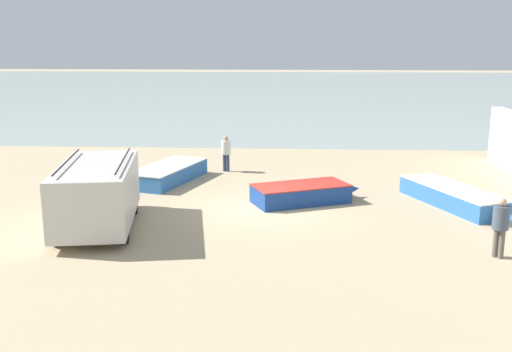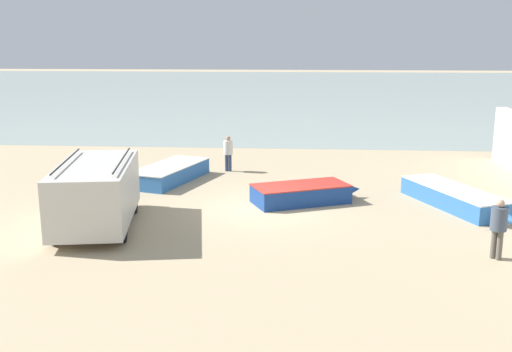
{
  "view_description": "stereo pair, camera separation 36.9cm",
  "coord_description": "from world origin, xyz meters",
  "px_view_note": "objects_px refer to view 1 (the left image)",
  "views": [
    {
      "loc": [
        0.86,
        -20.33,
        5.83
      ],
      "look_at": [
        -0.35,
        0.8,
        1.0
      ],
      "focal_mm": 42.0,
      "sensor_mm": 36.0,
      "label": 1
    },
    {
      "loc": [
        1.23,
        -20.31,
        5.83
      ],
      "look_at": [
        -0.35,
        0.8,
        1.0
      ],
      "focal_mm": 42.0,
      "sensor_mm": 36.0,
      "label": 2
    }
  ],
  "objects_px": {
    "fishing_rowboat_2": "(304,193)",
    "fishing_rowboat_1": "(170,173)",
    "fishing_rowboat_0": "(456,198)",
    "fisherman_0": "(501,222)",
    "parked_van": "(97,193)",
    "fisherman_1": "(226,150)"
  },
  "relations": [
    {
      "from": "fishing_rowboat_2",
      "to": "fishing_rowboat_1",
      "type": "bearing_deg",
      "value": 126.94
    },
    {
      "from": "fishing_rowboat_0",
      "to": "fisherman_0",
      "type": "distance_m",
      "value": 5.18
    },
    {
      "from": "fishing_rowboat_0",
      "to": "fishing_rowboat_1",
      "type": "xyz_separation_m",
      "value": [
        -11.01,
        3.47,
        0.01
      ]
    },
    {
      "from": "fishing_rowboat_1",
      "to": "fisherman_0",
      "type": "height_order",
      "value": "fisherman_0"
    },
    {
      "from": "parked_van",
      "to": "fisherman_0",
      "type": "bearing_deg",
      "value": -109.05
    },
    {
      "from": "fisherman_1",
      "to": "fishing_rowboat_0",
      "type": "bearing_deg",
      "value": -110.16
    },
    {
      "from": "fishing_rowboat_0",
      "to": "fishing_rowboat_1",
      "type": "bearing_deg",
      "value": -130.44
    },
    {
      "from": "fishing_rowboat_0",
      "to": "fishing_rowboat_2",
      "type": "distance_m",
      "value": 5.41
    },
    {
      "from": "fishing_rowboat_2",
      "to": "fisherman_1",
      "type": "distance_m",
      "value": 6.18
    },
    {
      "from": "fishing_rowboat_2",
      "to": "fisherman_1",
      "type": "xyz_separation_m",
      "value": [
        -3.41,
        5.12,
        0.62
      ]
    },
    {
      "from": "fishing_rowboat_0",
      "to": "fisherman_0",
      "type": "bearing_deg",
      "value": -25.4
    },
    {
      "from": "fishing_rowboat_0",
      "to": "fishing_rowboat_1",
      "type": "relative_size",
      "value": 1.06
    },
    {
      "from": "fisherman_0",
      "to": "fisherman_1",
      "type": "bearing_deg",
      "value": 84.85
    },
    {
      "from": "parked_van",
      "to": "fishing_rowboat_2",
      "type": "relative_size",
      "value": 1.24
    },
    {
      "from": "fishing_rowboat_0",
      "to": "fishing_rowboat_2",
      "type": "xyz_separation_m",
      "value": [
        -5.4,
        0.32,
        0.0
      ]
    },
    {
      "from": "fishing_rowboat_2",
      "to": "fisherman_1",
      "type": "bearing_deg",
      "value": 99.96
    },
    {
      "from": "parked_van",
      "to": "fishing_rowboat_0",
      "type": "bearing_deg",
      "value": -84.75
    },
    {
      "from": "parked_van",
      "to": "fishing_rowboat_0",
      "type": "height_order",
      "value": "parked_van"
    },
    {
      "from": "fishing_rowboat_2",
      "to": "fishing_rowboat_0",
      "type": "bearing_deg",
      "value": -27.15
    },
    {
      "from": "fishing_rowboat_1",
      "to": "fisherman_1",
      "type": "height_order",
      "value": "fisherman_1"
    },
    {
      "from": "fishing_rowboat_2",
      "to": "fisherman_0",
      "type": "height_order",
      "value": "fisherman_0"
    },
    {
      "from": "fisherman_0",
      "to": "fishing_rowboat_2",
      "type": "bearing_deg",
      "value": 89.28
    }
  ]
}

